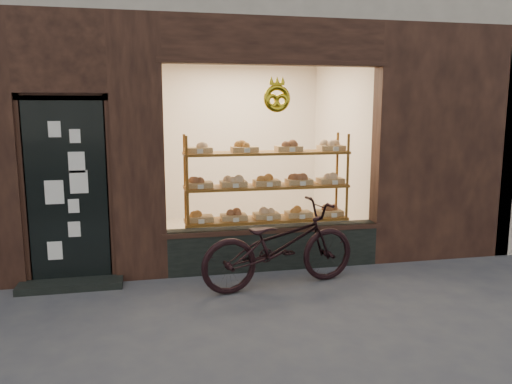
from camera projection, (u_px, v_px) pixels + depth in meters
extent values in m
plane|color=#3B3D46|center=(283.00, 347.00, 4.29)|extent=(90.00, 90.00, 0.00)
cube|color=black|center=(274.00, 247.00, 6.39)|extent=(2.70, 0.25, 0.55)
cube|color=black|center=(68.00, 191.00, 5.69)|extent=(0.90, 0.04, 2.15)
cube|color=black|center=(71.00, 285.00, 5.71)|extent=(1.15, 0.35, 0.08)
torus|color=gold|center=(277.00, 98.00, 5.98)|extent=(0.33, 0.07, 0.33)
cube|color=#592A11|center=(266.00, 255.00, 6.83)|extent=(2.20, 0.45, 0.04)
cube|color=#592A11|center=(266.00, 219.00, 6.75)|extent=(2.20, 0.45, 0.03)
cube|color=#592A11|center=(267.00, 186.00, 6.68)|extent=(2.20, 0.45, 0.04)
cube|color=#592A11|center=(267.00, 153.00, 6.60)|extent=(2.20, 0.45, 0.04)
cylinder|color=#592A11|center=(188.00, 203.00, 6.30)|extent=(0.04, 0.04, 1.70)
cylinder|color=#592A11|center=(347.00, 197.00, 6.73)|extent=(0.04, 0.04, 1.70)
cylinder|color=#592A11|center=(185.00, 198.00, 6.67)|extent=(0.04, 0.04, 1.70)
cylinder|color=#592A11|center=(336.00, 192.00, 7.11)|extent=(0.04, 0.04, 1.70)
cube|color=olive|center=(200.00, 218.00, 6.56)|extent=(0.34, 0.24, 0.07)
sphere|color=#B1722E|center=(200.00, 212.00, 6.55)|extent=(0.11, 0.11, 0.11)
cube|color=beige|center=(201.00, 222.00, 6.38)|extent=(0.07, 0.01, 0.05)
cube|color=olive|center=(234.00, 217.00, 6.65)|extent=(0.34, 0.24, 0.07)
sphere|color=brown|center=(234.00, 211.00, 6.64)|extent=(0.11, 0.11, 0.11)
cube|color=beige|center=(236.00, 220.00, 6.47)|extent=(0.07, 0.01, 0.05)
cube|color=olive|center=(266.00, 215.00, 6.74)|extent=(0.34, 0.24, 0.07)
sphere|color=tan|center=(266.00, 209.00, 6.73)|extent=(0.11, 0.11, 0.11)
cube|color=beige|center=(270.00, 218.00, 6.56)|extent=(0.07, 0.01, 0.05)
cube|color=olive|center=(298.00, 214.00, 6.84)|extent=(0.34, 0.24, 0.07)
sphere|color=#B1722E|center=(298.00, 208.00, 6.82)|extent=(0.11, 0.11, 0.11)
cube|color=beige|center=(302.00, 217.00, 6.66)|extent=(0.07, 0.01, 0.05)
cube|color=olive|center=(329.00, 213.00, 6.93)|extent=(0.34, 0.24, 0.07)
sphere|color=brown|center=(330.00, 207.00, 6.91)|extent=(0.11, 0.11, 0.11)
cube|color=beige|center=(334.00, 215.00, 6.75)|extent=(0.08, 0.01, 0.05)
cube|color=olive|center=(199.00, 185.00, 6.48)|extent=(0.34, 0.24, 0.07)
sphere|color=brown|center=(199.00, 178.00, 6.47)|extent=(0.11, 0.11, 0.11)
cube|color=beige|center=(201.00, 187.00, 6.31)|extent=(0.07, 0.01, 0.06)
cube|color=olive|center=(233.00, 184.00, 6.58)|extent=(0.34, 0.24, 0.07)
sphere|color=tan|center=(233.00, 177.00, 6.56)|extent=(0.11, 0.11, 0.11)
cube|color=beige|center=(236.00, 186.00, 6.40)|extent=(0.07, 0.01, 0.06)
cube|color=olive|center=(267.00, 183.00, 6.67)|extent=(0.34, 0.24, 0.07)
sphere|color=#B1722E|center=(267.00, 176.00, 6.65)|extent=(0.11, 0.11, 0.11)
cube|color=beige|center=(270.00, 185.00, 6.49)|extent=(0.07, 0.01, 0.06)
cube|color=olive|center=(299.00, 182.00, 6.76)|extent=(0.34, 0.24, 0.07)
sphere|color=brown|center=(299.00, 175.00, 6.75)|extent=(0.11, 0.11, 0.11)
cube|color=beige|center=(303.00, 184.00, 6.58)|extent=(0.07, 0.01, 0.06)
cube|color=olive|center=(330.00, 181.00, 6.85)|extent=(0.34, 0.24, 0.07)
sphere|color=tan|center=(330.00, 174.00, 6.84)|extent=(0.11, 0.11, 0.11)
cube|color=beige|center=(335.00, 183.00, 6.67)|extent=(0.08, 0.01, 0.06)
cube|color=olive|center=(199.00, 150.00, 6.41)|extent=(0.34, 0.24, 0.07)
sphere|color=tan|center=(199.00, 144.00, 6.40)|extent=(0.11, 0.11, 0.11)
cube|color=beige|center=(200.00, 151.00, 6.23)|extent=(0.07, 0.01, 0.06)
cube|color=olive|center=(244.00, 149.00, 6.53)|extent=(0.34, 0.24, 0.07)
sphere|color=#B1722E|center=(244.00, 143.00, 6.52)|extent=(0.11, 0.11, 0.11)
cube|color=beige|center=(247.00, 151.00, 6.35)|extent=(0.08, 0.01, 0.06)
cube|color=olive|center=(289.00, 149.00, 6.66)|extent=(0.34, 0.24, 0.07)
sphere|color=brown|center=(289.00, 142.00, 6.64)|extent=(0.11, 0.11, 0.11)
cube|color=beige|center=(292.00, 150.00, 6.48)|extent=(0.07, 0.01, 0.06)
cube|color=olive|center=(331.00, 148.00, 6.78)|extent=(0.34, 0.24, 0.07)
sphere|color=tan|center=(331.00, 142.00, 6.76)|extent=(0.11, 0.11, 0.11)
cube|color=beige|center=(336.00, 149.00, 6.60)|extent=(0.08, 0.01, 0.06)
imported|color=black|center=(280.00, 245.00, 5.69)|extent=(1.96, 0.98, 0.98)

